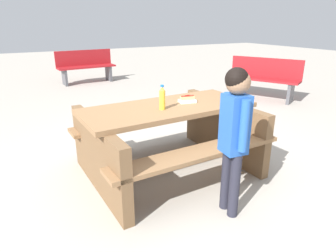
{
  "coord_description": "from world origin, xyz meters",
  "views": [
    {
      "loc": [
        -1.43,
        -2.63,
        1.59
      ],
      "look_at": [
        0.0,
        0.0,
        0.52
      ],
      "focal_mm": 31.76,
      "sensor_mm": 36.0,
      "label": 1
    }
  ],
  "objects_px": {
    "soda_bottle": "(162,98)",
    "park_bench_mid": "(86,66)",
    "child_in_coat": "(235,125)",
    "picnic_table": "(168,133)",
    "park_bench_near": "(263,78)",
    "hotdog_tray": "(187,100)"
  },
  "relations": [
    {
      "from": "soda_bottle",
      "to": "park_bench_mid",
      "type": "relative_size",
      "value": 0.16
    },
    {
      "from": "picnic_table",
      "to": "park_bench_near",
      "type": "height_order",
      "value": "park_bench_near"
    },
    {
      "from": "hotdog_tray",
      "to": "park_bench_mid",
      "type": "distance_m",
      "value": 5.45
    },
    {
      "from": "child_in_coat",
      "to": "park_bench_near",
      "type": "height_order",
      "value": "child_in_coat"
    },
    {
      "from": "park_bench_mid",
      "to": "hotdog_tray",
      "type": "bearing_deg",
      "value": -92.42
    },
    {
      "from": "hotdog_tray",
      "to": "child_in_coat",
      "type": "relative_size",
      "value": 0.16
    },
    {
      "from": "soda_bottle",
      "to": "park_bench_mid",
      "type": "distance_m",
      "value": 5.59
    },
    {
      "from": "picnic_table",
      "to": "hotdog_tray",
      "type": "bearing_deg",
      "value": 3.86
    },
    {
      "from": "picnic_table",
      "to": "hotdog_tray",
      "type": "height_order",
      "value": "hotdog_tray"
    },
    {
      "from": "hotdog_tray",
      "to": "soda_bottle",
      "type": "bearing_deg",
      "value": -163.82
    },
    {
      "from": "picnic_table",
      "to": "soda_bottle",
      "type": "relative_size",
      "value": 7.46
    },
    {
      "from": "picnic_table",
      "to": "child_in_coat",
      "type": "bearing_deg",
      "value": -84.02
    },
    {
      "from": "soda_bottle",
      "to": "hotdog_tray",
      "type": "xyz_separation_m",
      "value": [
        0.36,
        0.1,
        -0.08
      ]
    },
    {
      "from": "soda_bottle",
      "to": "child_in_coat",
      "type": "height_order",
      "value": "child_in_coat"
    },
    {
      "from": "picnic_table",
      "to": "park_bench_mid",
      "type": "bearing_deg",
      "value": 84.99
    },
    {
      "from": "hotdog_tray",
      "to": "park_bench_near",
      "type": "distance_m",
      "value": 3.63
    },
    {
      "from": "soda_bottle",
      "to": "park_bench_near",
      "type": "relative_size",
      "value": 0.16
    },
    {
      "from": "hotdog_tray",
      "to": "park_bench_mid",
      "type": "relative_size",
      "value": 0.13
    },
    {
      "from": "soda_bottle",
      "to": "park_bench_near",
      "type": "distance_m",
      "value": 4.0
    },
    {
      "from": "picnic_table",
      "to": "hotdog_tray",
      "type": "relative_size",
      "value": 9.37
    },
    {
      "from": "picnic_table",
      "to": "park_bench_near",
      "type": "relative_size",
      "value": 1.22
    },
    {
      "from": "soda_bottle",
      "to": "park_bench_mid",
      "type": "height_order",
      "value": "soda_bottle"
    }
  ]
}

